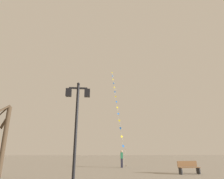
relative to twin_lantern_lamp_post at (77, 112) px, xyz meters
name	(u,v)px	position (x,y,z in m)	size (l,w,h in m)	color
ground_plane	(105,168)	(2.17, 11.40, -3.45)	(160.00, 160.00, 0.00)	gray
twin_lantern_lamp_post	(77,112)	(0.00, 0.00, 0.00)	(1.23, 0.28, 5.00)	black
kite_train	(117,103)	(4.51, 20.61, 5.69)	(0.38, 15.91, 17.74)	brown
kite_flyer	(122,158)	(3.89, 11.50, -2.55)	(0.26, 0.61, 1.71)	#1E1E2D
bare_tree	(4,137)	(-4.80, 3.58, -1.01)	(1.31, 2.02, 4.52)	#423323
park_bench	(189,167)	(7.87, 4.92, -3.00)	(1.64, 0.64, 0.89)	brown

